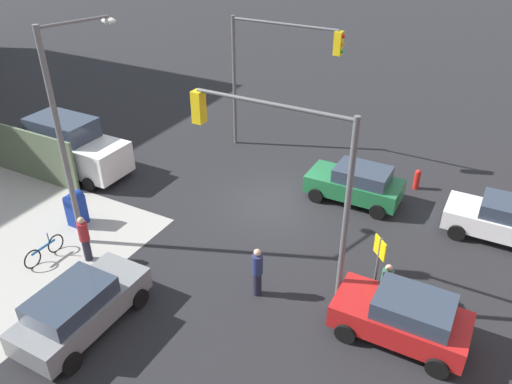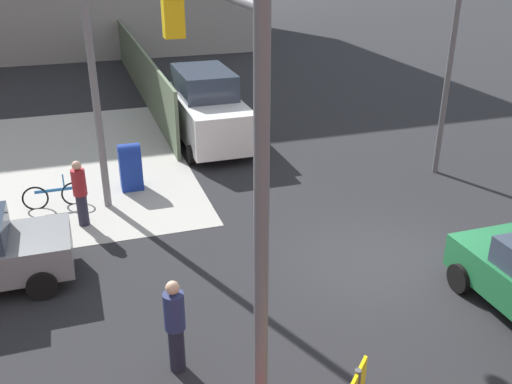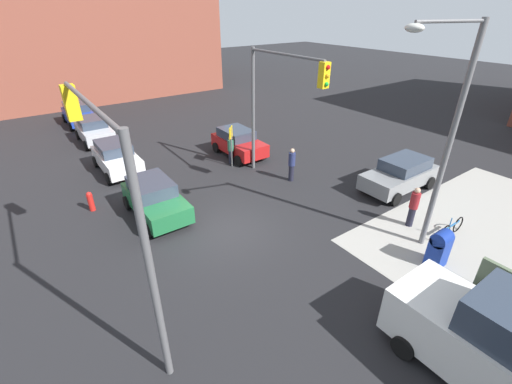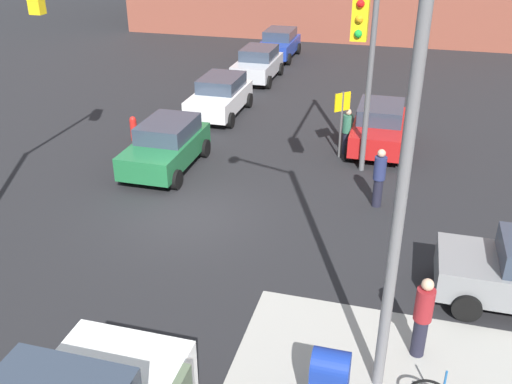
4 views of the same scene
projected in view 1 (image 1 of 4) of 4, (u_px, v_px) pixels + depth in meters
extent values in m
plane|color=black|center=(274.00, 204.00, 21.20)|extent=(120.00, 120.00, 0.00)
cylinder|color=#59595B|center=(346.00, 222.00, 14.30)|extent=(0.18, 0.18, 6.50)
cylinder|color=#59595B|center=(272.00, 104.00, 13.69)|extent=(4.88, 0.12, 0.12)
cube|color=yellow|center=(199.00, 107.00, 14.95)|extent=(0.32, 0.36, 1.00)
sphere|color=red|center=(193.00, 96.00, 14.86)|extent=(0.18, 0.18, 0.18)
sphere|color=orange|center=(194.00, 106.00, 15.02)|extent=(0.18, 0.18, 0.18)
sphere|color=green|center=(194.00, 116.00, 15.19)|extent=(0.18, 0.18, 0.18)
cylinder|color=#59595B|center=(234.00, 83.00, 24.76)|extent=(0.18, 0.18, 6.50)
cylinder|color=#59595B|center=(284.00, 24.00, 22.09)|extent=(5.22, 0.12, 0.12)
cube|color=yellow|center=(338.00, 43.00, 21.30)|extent=(0.32, 0.36, 1.00)
sphere|color=red|center=(343.00, 36.00, 21.06)|extent=(0.18, 0.18, 0.18)
sphere|color=orange|center=(342.00, 44.00, 21.22)|extent=(0.18, 0.18, 0.18)
sphere|color=green|center=(342.00, 51.00, 21.39)|extent=(0.18, 0.18, 0.18)
cylinder|color=slate|center=(62.00, 146.00, 16.88)|extent=(0.20, 0.20, 8.00)
cylinder|color=slate|center=(74.00, 22.00, 15.59)|extent=(0.83, 2.31, 0.10)
ellipsoid|color=silver|center=(109.00, 21.00, 16.38)|extent=(0.56, 0.36, 0.24)
cylinder|color=#4C4C4C|center=(377.00, 269.00, 15.67)|extent=(0.08, 0.08, 2.40)
cube|color=yellow|center=(380.00, 248.00, 15.23)|extent=(0.48, 0.48, 0.64)
cube|color=navy|center=(77.00, 212.00, 19.65)|extent=(0.56, 0.64, 1.15)
cylinder|color=navy|center=(74.00, 199.00, 19.36)|extent=(0.56, 0.64, 0.56)
cylinder|color=red|center=(417.00, 181.00, 22.13)|extent=(0.26, 0.26, 0.80)
sphere|color=red|center=(418.00, 172.00, 21.91)|extent=(0.24, 0.24, 0.24)
cube|color=white|center=(500.00, 222.00, 18.82)|extent=(3.99, 1.80, 0.75)
cylinder|color=black|center=(457.00, 232.00, 18.88)|extent=(0.64, 0.22, 0.64)
cylinder|color=black|center=(464.00, 210.00, 20.24)|extent=(0.64, 0.22, 0.64)
cube|color=#B21919|center=(400.00, 319.00, 14.52)|extent=(3.84, 1.80, 0.75)
cube|color=#2D3847|center=(414.00, 306.00, 14.06)|extent=(2.15, 1.58, 0.55)
cylinder|color=black|center=(345.00, 333.00, 14.56)|extent=(0.64, 0.22, 0.64)
cylinder|color=black|center=(365.00, 295.00, 15.92)|extent=(0.64, 0.22, 0.64)
cylinder|color=black|center=(437.00, 368.00, 13.50)|extent=(0.64, 0.22, 0.64)
cylinder|color=black|center=(449.00, 324.00, 14.86)|extent=(0.64, 0.22, 0.64)
cube|color=#1E6638|center=(354.00, 186.00, 21.15)|extent=(3.94, 1.80, 0.75)
cube|color=#2D3847|center=(363.00, 174.00, 20.68)|extent=(2.21, 1.58, 0.55)
cylinder|color=black|center=(316.00, 195.00, 21.20)|extent=(0.64, 0.22, 0.64)
cylinder|color=black|center=(331.00, 177.00, 22.56)|extent=(0.64, 0.22, 0.64)
cylinder|color=black|center=(378.00, 212.00, 20.11)|extent=(0.64, 0.22, 0.64)
cylinder|color=black|center=(390.00, 192.00, 21.47)|extent=(0.64, 0.22, 0.64)
cube|color=slate|center=(83.00, 309.00, 14.89)|extent=(1.80, 4.22, 0.75)
cube|color=#2D3847|center=(70.00, 299.00, 14.30)|extent=(1.58, 2.36, 0.55)
cylinder|color=black|center=(97.00, 281.00, 16.53)|extent=(0.22, 0.64, 0.64)
cylinder|color=black|center=(140.00, 299.00, 15.80)|extent=(0.22, 0.64, 0.64)
cylinder|color=black|center=(26.00, 339.00, 14.36)|extent=(0.22, 0.64, 0.64)
cylinder|color=black|center=(71.00, 363.00, 13.63)|extent=(0.22, 0.64, 0.64)
cube|color=white|center=(74.00, 152.00, 23.20)|extent=(5.40, 2.10, 1.40)
cube|color=#2D3847|center=(62.00, 127.00, 22.78)|extent=(3.02, 1.85, 0.90)
cylinder|color=black|center=(121.00, 165.00, 23.60)|extent=(0.64, 0.22, 0.64)
cylinder|color=black|center=(89.00, 184.00, 22.02)|extent=(0.64, 0.22, 0.64)
cylinder|color=black|center=(65.00, 148.00, 25.10)|extent=(0.64, 0.22, 0.64)
cylinder|color=black|center=(31.00, 166.00, 23.51)|extent=(0.64, 0.22, 0.64)
cylinder|color=#2D664C|center=(387.00, 279.00, 15.39)|extent=(0.36, 0.36, 0.64)
sphere|color=tan|center=(389.00, 268.00, 15.17)|extent=(0.22, 0.22, 0.22)
cylinder|color=#1E1E2D|center=(384.00, 296.00, 15.76)|extent=(0.28, 0.28, 0.81)
cylinder|color=navy|center=(257.00, 264.00, 15.83)|extent=(0.36, 0.36, 0.70)
sphere|color=tan|center=(257.00, 253.00, 15.59)|extent=(0.24, 0.24, 0.24)
cylinder|color=#1E1E2D|center=(257.00, 283.00, 16.23)|extent=(0.28, 0.28, 0.88)
cylinder|color=maroon|center=(83.00, 232.00, 17.37)|extent=(0.36, 0.36, 0.70)
sphere|color=tan|center=(81.00, 220.00, 17.13)|extent=(0.24, 0.24, 0.24)
cylinder|color=#1E1E2D|center=(87.00, 250.00, 17.78)|extent=(0.28, 0.28, 0.88)
torus|color=black|center=(33.00, 259.00, 17.48)|extent=(0.05, 0.71, 0.71)
torus|color=black|center=(56.00, 243.00, 18.27)|extent=(0.05, 0.71, 0.71)
cube|color=#1E5999|center=(43.00, 247.00, 17.78)|extent=(0.04, 1.04, 0.08)
cylinder|color=#1E5999|center=(48.00, 238.00, 17.87)|extent=(0.04, 0.04, 0.40)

